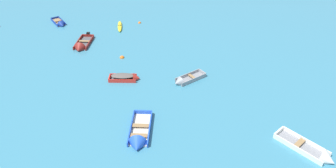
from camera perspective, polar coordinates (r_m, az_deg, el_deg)
The scene contains 9 objects.
rowboat_grey_center at distance 28.85m, azimuth 2.91°, elevation 0.62°, with size 3.10×2.99×0.96m.
rowboat_white_back_row_left at distance 24.12m, azimuth 25.53°, elevation -11.48°, with size 3.97×3.63×1.17m.
rowboat_red_back_row_right at distance 29.35m, azimuth -7.36°, elevation 1.20°, with size 2.97×1.34×0.97m.
kayak_yellow_foreground_center at distance 40.08m, azimuth -8.80°, elevation 10.38°, with size 1.29×3.22×0.30m.
rowboat_maroon_midfield_right at distance 35.97m, azimuth -15.58°, elevation 6.61°, with size 1.61×4.11×1.31m.
rowboat_deep_blue_outer_right at distance 42.54m, azimuth -19.03°, elevation 10.34°, with size 2.88×3.06×0.98m.
rowboat_blue_outer_left at distance 22.96m, azimuth -5.42°, elevation -10.00°, with size 1.79×4.32×1.35m.
mooring_buoy_between_boats_right at distance 33.15m, azimuth -8.40°, elevation 4.77°, with size 0.48×0.48×0.48m, color orange.
mooring_buoy_near_foreground at distance 41.08m, azimuth -5.21°, elevation 11.04°, with size 0.39×0.39×0.39m, color orange.
Camera 1 is at (2.91, -1.15, 16.19)m, focal length 33.37 mm.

